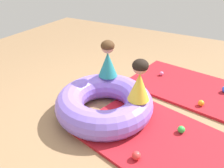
# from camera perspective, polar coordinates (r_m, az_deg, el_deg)

# --- Properties ---
(ground_plane) EXTENTS (8.00, 8.00, 0.00)m
(ground_plane) POSITION_cam_1_polar(r_m,az_deg,el_deg) (2.97, 0.16, -8.86)
(ground_plane) COLOR #93704C
(gym_mat_center_rear) EXTENTS (1.81, 1.50, 0.04)m
(gym_mat_center_rear) POSITION_cam_1_polar(r_m,az_deg,el_deg) (2.75, 9.97, -12.60)
(gym_mat_center_rear) COLOR #B21923
(gym_mat_center_rear) RESTS_ON ground
(gym_mat_far_left) EXTENTS (1.98, 1.41, 0.04)m
(gym_mat_far_left) POSITION_cam_1_polar(r_m,az_deg,el_deg) (3.81, 18.82, -0.87)
(gym_mat_far_left) COLOR #B21923
(gym_mat_far_left) RESTS_ON ground
(inflatable_cushion) EXTENTS (1.24, 1.24, 0.35)m
(inflatable_cushion) POSITION_cam_1_polar(r_m,az_deg,el_deg) (2.96, -1.92, -4.78)
(inflatable_cushion) COLOR #8466E0
(inflatable_cushion) RESTS_ON ground
(child_in_yellow) EXTENTS (0.35, 0.35, 0.50)m
(child_in_yellow) POSITION_cam_1_polar(r_m,az_deg,el_deg) (2.61, 6.78, 0.83)
(child_in_yellow) COLOR yellow
(child_in_yellow) RESTS_ON inflatable_cushion
(child_in_teal) EXTENTS (0.32, 0.32, 0.51)m
(child_in_teal) POSITION_cam_1_polar(r_m,az_deg,el_deg) (3.14, -1.05, 6.19)
(child_in_teal) COLOR teal
(child_in_teal) RESTS_ON inflatable_cushion
(play_ball_red) EXTENTS (0.09, 0.09, 0.09)m
(play_ball_red) POSITION_cam_1_polar(r_m,az_deg,el_deg) (2.42, 6.04, -17.15)
(play_ball_red) COLOR red
(play_ball_red) RESTS_ON gym_mat_center_rear
(play_ball_pink) EXTENTS (0.07, 0.07, 0.07)m
(play_ball_pink) POSITION_cam_1_polar(r_m,az_deg,el_deg) (4.00, 12.11, 2.56)
(play_ball_pink) COLOR pink
(play_ball_pink) RESTS_ON gym_mat_far_left
(play_ball_teal) EXTENTS (0.07, 0.07, 0.07)m
(play_ball_teal) POSITION_cam_1_polar(r_m,az_deg,el_deg) (2.98, 8.78, -7.28)
(play_ball_teal) COLOR teal
(play_ball_teal) RESTS_ON gym_mat_center_rear
(play_ball_green) EXTENTS (0.09, 0.09, 0.09)m
(play_ball_green) POSITION_cam_1_polar(r_m,az_deg,el_deg) (2.81, 16.72, -10.71)
(play_ball_green) COLOR green
(play_ball_green) RESTS_ON gym_mat_center_rear
(play_ball_orange) EXTENTS (0.08, 0.08, 0.08)m
(play_ball_orange) POSITION_cam_1_polar(r_m,az_deg,el_deg) (3.36, 21.13, -4.42)
(play_ball_orange) COLOR orange
(play_ball_orange) RESTS_ON gym_mat_far_left
(play_ball_yellow) EXTENTS (0.07, 0.07, 0.07)m
(play_ball_yellow) POSITION_cam_1_polar(r_m,az_deg,el_deg) (2.73, 2.50, -10.76)
(play_ball_yellow) COLOR yellow
(play_ball_yellow) RESTS_ON gym_mat_center_rear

